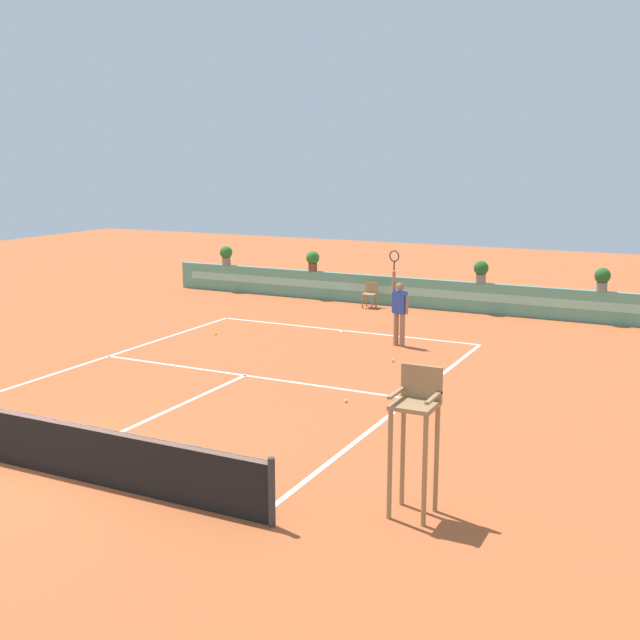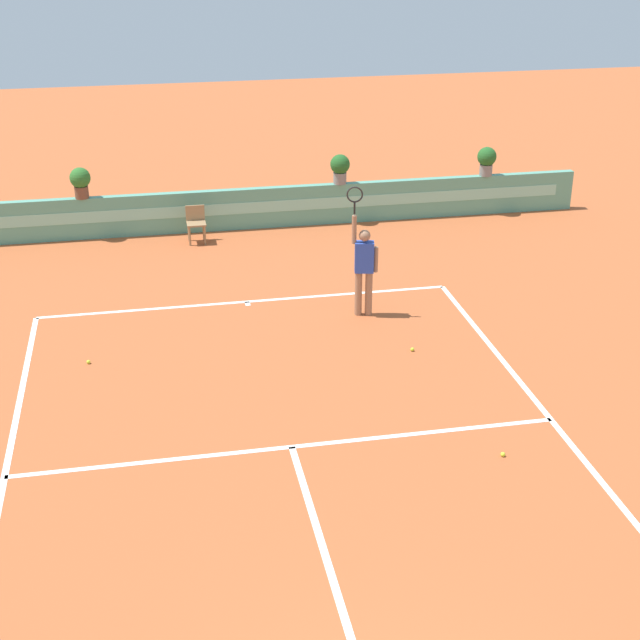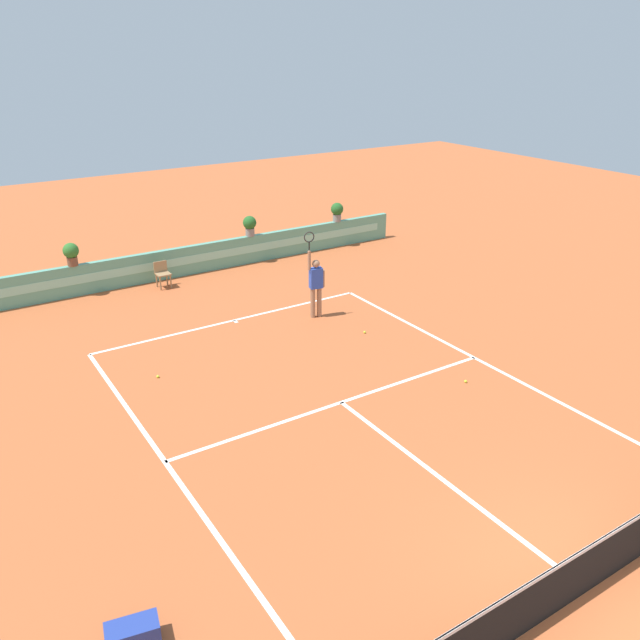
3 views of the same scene
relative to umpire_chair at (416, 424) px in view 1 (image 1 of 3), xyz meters
name	(u,v)px [view 1 (image 1 of 3)]	position (x,y,z in m)	size (l,w,h in m)	color
ground_plane	(236,380)	(-6.02, 4.74, -1.34)	(60.00, 60.00, 0.00)	#B2562D
court_lines	(252,372)	(-6.02, 5.45, -1.34)	(8.32, 11.94, 0.01)	white
net	(35,441)	(-6.02, -1.26, -0.83)	(8.92, 0.10, 1.00)	#333333
back_wall_barrier	(398,291)	(-6.02, 15.12, -0.84)	(18.00, 0.21, 1.00)	#599E84
umpire_chair	(416,424)	(0.00, 0.00, 0.00)	(0.60, 0.60, 2.14)	#99754C
ball_kid_chair	(370,294)	(-6.75, 14.39, -0.86)	(0.44, 0.44, 0.85)	#99754C
tennis_player	(399,308)	(-3.87, 9.58, -0.29)	(0.61, 0.29, 2.58)	#9E7051
tennis_ball_near_baseline	(346,401)	(-3.03, 4.30, -1.31)	(0.07, 0.07, 0.07)	#CCE033
tennis_ball_mid_court	(393,361)	(-3.37, 7.86, -1.31)	(0.07, 0.07, 0.07)	#CCE033
tennis_ball_by_sideline	(216,334)	(-9.07, 8.47, -1.31)	(0.07, 0.07, 0.07)	#CCE033
potted_plant_right	(481,270)	(-3.14, 15.13, 0.07)	(0.48, 0.48, 0.72)	gray
potted_plant_far_right	(602,278)	(0.62, 15.13, 0.07)	(0.48, 0.48, 0.72)	gray
potted_plant_left	(313,260)	(-9.32, 15.13, 0.07)	(0.48, 0.48, 0.72)	brown
potted_plant_far_left	(226,254)	(-13.02, 15.13, 0.07)	(0.48, 0.48, 0.72)	gray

